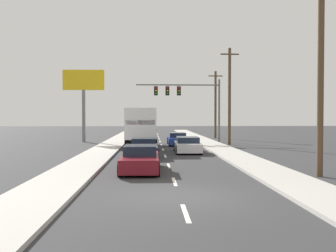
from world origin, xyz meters
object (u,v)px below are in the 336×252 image
Objects in this scene: car_navy at (144,148)px; utility_pole_far at (215,104)px; box_truck at (142,125)px; car_maroon at (140,159)px; utility_pole_mid at (230,95)px; car_white at (187,145)px; car_blue at (177,139)px; roadside_billboard at (84,90)px; traffic_signal_mast at (181,95)px; utility_pole_near at (321,73)px.

utility_pole_far is at bearing 68.01° from car_navy.
car_maroon is at bearing -88.78° from box_truck.
car_white is at bearing -122.56° from utility_pole_mid.
utility_pole_mid is (5.08, 0.14, 4.27)m from car_blue.
car_white is 9.95m from utility_pole_mid.
utility_pole_mid is at bearing -17.23° from roadside_billboard.
roadside_billboard is at bearing 129.13° from box_truck.
traffic_signal_mast is (3.76, 21.00, 4.52)m from car_maroon.
car_maroon is 9.39m from utility_pole_near.
car_navy is 0.96× the size of car_blue.
car_maroon is at bearing -90.54° from car_navy.
car_white is 16.58m from roadside_billboard.
utility_pole_mid reaches higher than traffic_signal_mast.
car_blue is 0.51× the size of utility_pole_far.
utility_pole_near is (8.18, -2.12, 4.10)m from car_maroon.
car_white is at bearing 113.10° from utility_pole_near.
utility_pole_mid is at bearing 21.50° from box_truck.
roadside_billboard is (-14.92, 23.64, 0.94)m from utility_pole_near.
utility_pole_far is at bearing 21.23° from roadside_billboard.
utility_pole_near is (4.42, -23.13, -0.42)m from traffic_signal_mast.
car_blue is 20.00m from utility_pole_near.
car_maroon is (0.29, -13.59, -1.41)m from box_truck.
utility_pole_near reaches higher than utility_pole_far.
roadside_billboard reaches higher than car_maroon.
car_white is 0.56× the size of roadside_billboard.
utility_pole_far reaches higher than box_truck.
car_maroon is 0.52× the size of traffic_signal_mast.
utility_pole_mid is (4.84, 7.57, 4.26)m from car_white.
car_white is at bearing 70.55° from car_maroon.
utility_pole_far is 16.53m from roadside_billboard.
car_blue is 7.43m from car_white.
utility_pole_near is 19.03m from utility_pole_mid.
box_truck is at bearing 92.74° from car_navy.
roadside_billboard is (-10.04, 12.19, 5.06)m from car_white.
car_white is (3.58, -4.26, -1.43)m from box_truck.
car_blue is at bearing -117.46° from utility_pole_far.
utility_pole_near is at bearing -74.80° from car_blue.
car_blue is at bearing 105.20° from utility_pole_near.
car_white is at bearing -106.36° from utility_pole_far.
traffic_signal_mast is at bearing 75.91° from car_navy.
car_blue is at bearing -99.48° from traffic_signal_mast.
traffic_signal_mast is at bearing 80.52° from car_blue.
car_white is at bearing 43.33° from car_navy.
car_maroon is at bearing -100.31° from car_blue.
roadside_billboard is at bearing 129.47° from car_white.
roadside_billboard reaches higher than car_white.
utility_pole_far is (5.57, 10.73, 3.80)m from car_blue.
car_blue is 0.99× the size of car_white.
car_navy reaches higher than car_white.
traffic_signal_mast reaches higher than car_navy.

